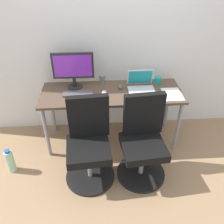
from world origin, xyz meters
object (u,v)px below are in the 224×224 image
object	(u,v)px
water_bottle_on_floor	(10,161)
open_laptop	(141,85)
office_chair_left	(89,145)
coffee_mug	(158,80)
office_chair_right	(143,142)
desktop_monitor	(73,68)

from	to	relation	value
water_bottle_on_floor	open_laptop	size ratio (longest dim) A/B	1.00
office_chair_left	coffee_mug	size ratio (longest dim) A/B	10.22
office_chair_left	office_chair_right	world-z (taller)	same
office_chair_left	office_chair_right	distance (m)	0.57
office_chair_left	desktop_monitor	xyz separation A→B (m)	(-0.16, 0.72, 0.55)
coffee_mug	water_bottle_on_floor	bearing A→B (deg)	-160.09
office_chair_right	desktop_monitor	size ratio (longest dim) A/B	1.96
office_chair_left	open_laptop	size ratio (longest dim) A/B	3.03
desktop_monitor	coffee_mug	world-z (taller)	desktop_monitor
desktop_monitor	coffee_mug	xyz separation A→B (m)	(1.02, 0.01, -0.20)
office_chair_right	open_laptop	bearing A→B (deg)	84.24
desktop_monitor	office_chair_right	bearing A→B (deg)	-44.76
desktop_monitor	coffee_mug	size ratio (longest dim) A/B	5.22
office_chair_right	water_bottle_on_floor	world-z (taller)	office_chair_right
office_chair_left	water_bottle_on_floor	world-z (taller)	office_chair_left
water_bottle_on_floor	open_laptop	world-z (taller)	open_laptop
office_chair_left	office_chair_right	size ratio (longest dim) A/B	1.00
water_bottle_on_floor	open_laptop	xyz separation A→B (m)	(1.53, 0.51, 0.63)
office_chair_right	water_bottle_on_floor	xyz separation A→B (m)	(-1.46, 0.10, -0.28)
office_chair_right	water_bottle_on_floor	size ratio (longest dim) A/B	3.03
coffee_mug	office_chair_left	bearing A→B (deg)	-139.55
office_chair_left	open_laptop	xyz separation A→B (m)	(0.63, 0.61, 0.35)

